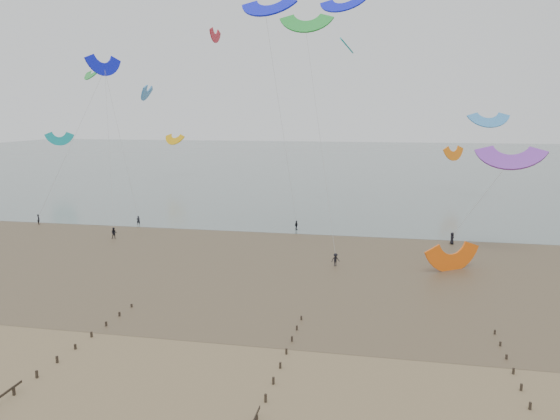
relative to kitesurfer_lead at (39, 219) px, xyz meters
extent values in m
plane|color=brown|center=(50.52, -48.77, -0.93)|extent=(500.00, 500.00, 0.00)
plane|color=#475654|center=(50.52, 151.23, -0.90)|extent=(500.00, 500.00, 0.00)
plane|color=#473A28|center=(50.52, -13.77, -0.91)|extent=(500.00, 500.00, 0.00)
ellipsoid|color=slate|center=(32.52, -26.77, -0.92)|extent=(23.60, 14.36, 0.01)
ellipsoid|color=slate|center=(62.52, -10.77, -0.92)|extent=(33.64, 18.32, 0.01)
ellipsoid|color=slate|center=(10.52, -8.77, -0.92)|extent=(26.95, 14.22, 0.01)
cube|color=black|center=(36.52, -55.19, -0.65)|extent=(0.16, 0.16, 0.65)
cube|color=black|center=(36.52, -52.56, -0.67)|extent=(0.16, 0.16, 0.62)
cube|color=black|center=(36.52, -49.93, -0.68)|extent=(0.16, 0.16, 0.59)
cube|color=black|center=(36.52, -47.29, -0.70)|extent=(0.16, 0.16, 0.57)
cube|color=black|center=(36.52, -44.66, -0.71)|extent=(0.16, 0.16, 0.54)
cube|color=black|center=(36.52, -42.03, -0.72)|extent=(0.16, 0.16, 0.51)
cube|color=black|center=(36.52, -39.40, -0.74)|extent=(0.16, 0.16, 0.48)
cube|color=black|center=(36.52, -36.77, -0.75)|extent=(0.16, 0.16, 0.45)
cube|color=black|center=(54.52, -55.19, -0.65)|extent=(0.16, 0.16, 0.65)
cube|color=black|center=(54.52, -52.56, -0.67)|extent=(0.16, 0.16, 0.62)
cube|color=black|center=(54.52, -49.93, -0.68)|extent=(0.16, 0.16, 0.59)
cube|color=black|center=(54.52, -47.29, -0.70)|extent=(0.16, 0.16, 0.57)
cube|color=black|center=(54.52, -44.66, -0.71)|extent=(0.16, 0.16, 0.54)
cube|color=black|center=(54.52, -42.03, -0.72)|extent=(0.16, 0.16, 0.51)
cube|color=black|center=(54.52, -39.40, -0.74)|extent=(0.16, 0.16, 0.48)
cube|color=black|center=(54.52, -36.77, -0.75)|extent=(0.16, 0.16, 0.45)
cube|color=black|center=(72.52, -49.93, -0.68)|extent=(0.16, 0.16, 0.59)
cube|color=black|center=(72.52, -47.29, -0.70)|extent=(0.16, 0.16, 0.57)
cube|color=black|center=(72.52, -44.66, -0.71)|extent=(0.16, 0.16, 0.54)
cube|color=black|center=(72.52, -42.03, -0.72)|extent=(0.16, 0.16, 0.51)
cube|color=black|center=(72.52, -39.40, -0.74)|extent=(0.16, 0.16, 0.48)
cube|color=black|center=(72.52, -36.77, -0.75)|extent=(0.16, 0.16, 0.45)
imported|color=black|center=(0.00, 0.00, 0.00)|extent=(0.80, 0.78, 1.86)
imported|color=black|center=(47.02, 4.32, -0.08)|extent=(0.71, 1.07, 1.69)
imported|color=black|center=(19.24, -8.02, 0.00)|extent=(1.09, 0.98, 1.86)
imported|color=black|center=(18.23, 2.83, -0.06)|extent=(0.75, 0.69, 1.73)
imported|color=black|center=(55.91, -16.94, -0.05)|extent=(1.30, 1.07, 1.75)
imported|color=black|center=(72.39, -1.16, 0.01)|extent=(0.69, 0.97, 1.87)
camera|label=1|loc=(62.48, -87.03, 19.11)|focal=35.00mm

